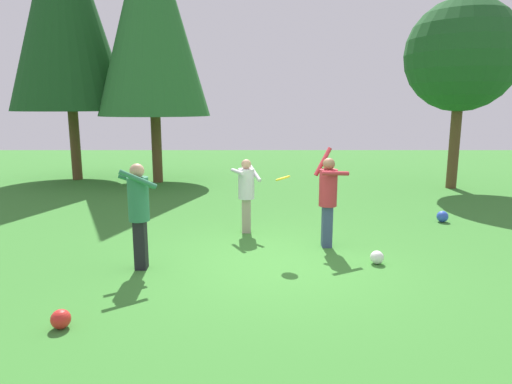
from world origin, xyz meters
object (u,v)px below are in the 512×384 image
Objects in this scene: person_bystander at (246,190)px; ball_white at (377,257)px; frisbee at (283,178)px; ball_blue at (443,217)px; ball_red at (61,319)px; person_thrower at (328,194)px; tree_far_right at (462,56)px; person_catcher at (139,207)px; tree_left at (151,13)px; tree_far_left at (65,5)px.

person_bystander is 6.80× the size of ball_white.
frisbee reaches higher than ball_white.
ball_white is 0.88× the size of ball_blue.
frisbee is 1.45× the size of ball_red.
person_thrower is at bearing -148.26° from ball_blue.
tree_far_right is at bearing -154.34° from person_thrower.
tree_far_right is at bearing 47.14° from ball_red.
person_catcher is 2.78m from person_bystander.
frisbee reaches higher than ball_blue.
ball_white is (0.72, -0.97, -0.91)m from person_thrower.
person_bystander is (-1.57, 1.01, -0.10)m from person_thrower.
person_catcher is 9.95m from tree_left.
tree_far_right is 0.61× the size of tree_far_left.
person_thrower is 10.06m from tree_left.
frisbee reaches higher than ball_red.
person_catcher is 4.10m from ball_white.
person_catcher is 7.03m from ball_blue.
person_bystander is at bearing -169.46° from ball_blue.
ball_blue is 13.94m from tree_far_left.
ball_red is (-4.46, -2.27, 0.00)m from ball_white.
ball_blue is (3.88, 2.27, -1.27)m from frisbee.
person_thrower is at bearing -45.35° from tree_far_left.
ball_white is 0.03× the size of tree_left.
tree_far_right reaches higher than frisbee.
tree_far_left reaches higher than ball_blue.
person_bystander is 6.57× the size of ball_red.
person_bystander is at bearing 115.67° from frisbee.
person_thrower is 8.21× the size of ball_white.
person_bystander is 8.68m from tree_left.
tree_left reaches higher than ball_blue.
tree_far_left is (-10.96, 6.21, 5.97)m from ball_blue.
person_thrower is at bearing 25.33° from frisbee.
ball_red is at bearing -132.86° from tree_far_right.
ball_white is 11.55m from tree_left.
frisbee is (-0.88, -0.42, 0.37)m from person_thrower.
frisbee is 0.04× the size of tree_far_left.
person_catcher is 0.18× the size of tree_far_left.
person_catcher is at bearing -5.38° from person_thrower.
tree_far_left reaches higher than tree_far_right.
tree_far_right reaches higher than person_thrower.
person_bystander is at bearing -141.57° from tree_far_right.
frisbee is (0.68, -1.42, 0.48)m from person_bystander.
person_thrower is 1.05m from frisbee.
person_catcher reaches higher than person_bystander.
person_catcher is at bearing -63.09° from tree_far_left.
person_thrower is at bearing -56.95° from tree_left.
person_bystander is 0.17× the size of tree_left.
ball_blue is at bearing -115.33° from tree_far_right.
tree_left is at bearing -178.67° from person_bystander.
tree_left reaches higher than ball_red.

